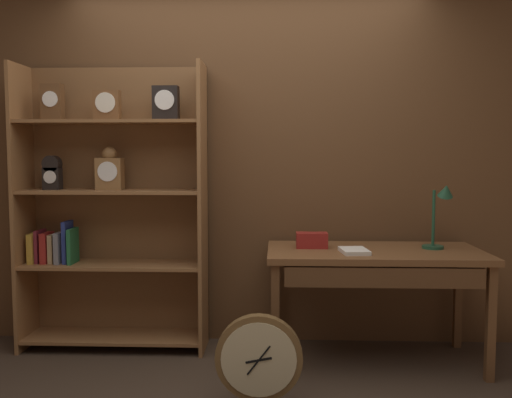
{
  "coord_description": "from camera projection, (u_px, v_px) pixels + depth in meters",
  "views": [
    {
      "loc": [
        0.21,
        -2.62,
        1.36
      ],
      "look_at": [
        0.08,
        0.7,
        1.09
      ],
      "focal_mm": 38.42,
      "sensor_mm": 36.0,
      "label": 1
    }
  ],
  "objects": [
    {
      "name": "back_wood_panel",
      "position": [
        248.0,
        163.0,
        3.96
      ],
      "size": [
        4.8,
        0.05,
        2.6
      ],
      "primitive_type": "cube",
      "color": "brown",
      "rests_on": "ground"
    },
    {
      "name": "bookshelf",
      "position": [
        109.0,
        207.0,
        3.82
      ],
      "size": [
        1.28,
        0.36,
        1.97
      ],
      "color": "brown",
      "rests_on": "ground"
    },
    {
      "name": "workbench",
      "position": [
        375.0,
        263.0,
        3.52
      ],
      "size": [
        1.38,
        0.69,
        0.74
      ],
      "color": "brown",
      "rests_on": "ground"
    },
    {
      "name": "desk_lamp",
      "position": [
        440.0,
        211.0,
        3.54
      ],
      "size": [
        0.18,
        0.18,
        0.44
      ],
      "color": "#1E472D",
      "rests_on": "workbench"
    },
    {
      "name": "toolbox_small",
      "position": [
        312.0,
        240.0,
        3.61
      ],
      "size": [
        0.21,
        0.11,
        0.1
      ],
      "primitive_type": "cube",
      "color": "maroon",
      "rests_on": "workbench"
    },
    {
      "name": "open_repair_manual",
      "position": [
        354.0,
        251.0,
        3.43
      ],
      "size": [
        0.18,
        0.24,
        0.02
      ],
      "primitive_type": "cube",
      "rotation": [
        0.0,
        0.0,
        0.11
      ],
      "color": "silver",
      "rests_on": "workbench"
    },
    {
      "name": "round_clock_large",
      "position": [
        259.0,
        361.0,
        2.92
      ],
      "size": [
        0.47,
        0.11,
        0.51
      ],
      "color": "brown",
      "rests_on": "ground"
    }
  ]
}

